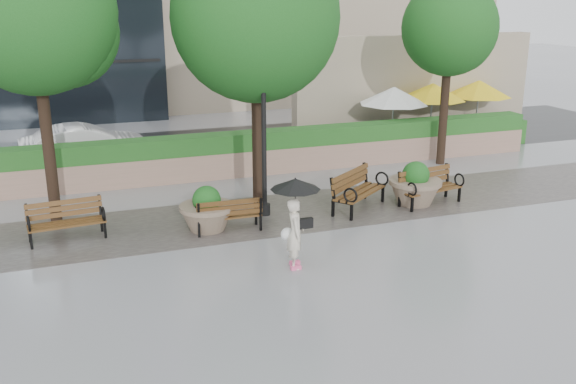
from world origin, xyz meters
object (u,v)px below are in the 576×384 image
object	(u,v)px
bench_4	(430,194)
car_right	(86,145)
planter_left	(207,213)
lamppost	(264,144)
bench_2	(228,221)
bench_3	(358,198)
bench_1	(67,229)
pedestrian	(295,214)
planter_right	(415,188)

from	to	relation	value
bench_4	car_right	distance (m)	11.33
bench_4	planter_left	distance (m)	6.12
bench_4	lamppost	world-z (taller)	lamppost
bench_2	bench_3	world-z (taller)	bench_3
bench_3	car_right	bearing A→B (deg)	95.38
bench_3	bench_1	bearing A→B (deg)	141.29
bench_1	pedestrian	world-z (taller)	pedestrian
bench_2	pedestrian	world-z (taller)	pedestrian
bench_3	lamppost	xyz separation A→B (m)	(-2.48, 0.39, 1.57)
bench_3	pedestrian	size ratio (longest dim) A/B	1.04
planter_right	pedestrian	size ratio (longest dim) A/B	0.75
bench_2	bench_4	size ratio (longest dim) A/B	0.85
bench_1	planter_right	bearing A→B (deg)	-7.89
bench_2	planter_right	xyz separation A→B (m)	(5.29, 0.33, 0.21)
bench_3	planter_left	xyz separation A→B (m)	(-4.12, -0.19, 0.13)
bench_2	lamppost	xyz separation A→B (m)	(1.19, 0.84, 1.62)
bench_2	pedestrian	bearing A→B (deg)	109.62
bench_4	lamppost	bearing A→B (deg)	160.15
bench_4	pedestrian	size ratio (longest dim) A/B	1.00
planter_left	lamppost	world-z (taller)	lamppost
bench_3	car_right	world-z (taller)	car_right
bench_3	pedestrian	distance (m)	4.20
bench_2	bench_1	bearing A→B (deg)	-8.50
bench_1	car_right	size ratio (longest dim) A/B	0.43
bench_1	bench_4	world-z (taller)	bench_4
bench_4	bench_3	bearing A→B (deg)	160.76
bench_3	planter_right	xyz separation A→B (m)	(1.62, -0.12, 0.16)
bench_4	bench_1	bearing A→B (deg)	165.52
bench_1	planter_left	xyz separation A→B (m)	(3.20, -0.42, 0.16)
bench_2	planter_left	distance (m)	0.55
bench_1	lamppost	xyz separation A→B (m)	(4.85, 0.16, 1.60)
bench_1	planter_left	distance (m)	3.24
bench_1	planter_left	bearing A→B (deg)	-13.15
bench_4	lamppost	distance (m)	4.80
bench_2	planter_right	world-z (taller)	planter_right
lamppost	bench_1	bearing A→B (deg)	-178.13
planter_right	planter_left	bearing A→B (deg)	-179.31
bench_2	bench_4	bearing A→B (deg)	-176.24
bench_3	bench_4	size ratio (longest dim) A/B	1.04
bench_1	bench_2	xyz separation A→B (m)	(3.66, -0.68, -0.02)
car_right	pedestrian	world-z (taller)	pedestrian
planter_right	car_right	xyz separation A→B (m)	(-8.15, 7.30, 0.22)
planter_right	car_right	distance (m)	10.94
planter_left	pedestrian	bearing A→B (deg)	-65.67
bench_1	planter_right	world-z (taller)	planter_right
bench_3	planter_left	distance (m)	4.13
planter_right	bench_1	bearing A→B (deg)	177.73
car_right	pedestrian	size ratio (longest dim) A/B	2.18
bench_2	planter_left	size ratio (longest dim) A/B	1.21
bench_3	bench_4	bearing A→B (deg)	-44.77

